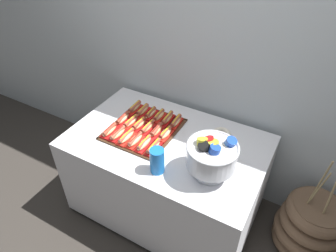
# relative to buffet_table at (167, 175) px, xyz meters

# --- Properties ---
(ground_plane) EXTENTS (10.00, 10.00, 0.00)m
(ground_plane) POSITION_rel_buffet_table_xyz_m (0.00, 0.00, -0.40)
(ground_plane) COLOR #38332D
(back_wall) EXTENTS (6.00, 0.10, 2.60)m
(back_wall) POSITION_rel_buffet_table_xyz_m (0.00, 0.54, 0.90)
(back_wall) COLOR #B2BCC1
(back_wall) RESTS_ON ground_plane
(buffet_table) EXTENTS (1.42, 0.90, 0.77)m
(buffet_table) POSITION_rel_buffet_table_xyz_m (0.00, 0.00, 0.00)
(buffet_table) COLOR silver
(buffet_table) RESTS_ON ground_plane
(floor_vase) EXTENTS (0.50, 0.50, 0.91)m
(floor_vase) POSITION_rel_buffet_table_xyz_m (1.10, 0.22, -0.18)
(floor_vase) COLOR brown
(floor_vase) RESTS_ON ground_plane
(serving_tray) EXTENTS (0.48, 0.53, 0.01)m
(serving_tray) POSITION_rel_buffet_table_xyz_m (-0.21, 0.02, 0.37)
(serving_tray) COLOR #472B19
(serving_tray) RESTS_ON buffet_table
(hot_dog_0) EXTENTS (0.07, 0.16, 0.06)m
(hot_dog_0) POSITION_rel_buffet_table_xyz_m (-0.40, -0.15, 0.40)
(hot_dog_0) COLOR #B21414
(hot_dog_0) RESTS_ON serving_tray
(hot_dog_1) EXTENTS (0.07, 0.16, 0.06)m
(hot_dog_1) POSITION_rel_buffet_table_xyz_m (-0.32, -0.15, 0.40)
(hot_dog_1) COLOR #B21414
(hot_dog_1) RESTS_ON serving_tray
(hot_dog_2) EXTENTS (0.07, 0.17, 0.06)m
(hot_dog_2) POSITION_rel_buffet_table_xyz_m (-0.25, -0.15, 0.40)
(hot_dog_2) COLOR red
(hot_dog_2) RESTS_ON serving_tray
(hot_dog_3) EXTENTS (0.07, 0.17, 0.06)m
(hot_dog_3) POSITION_rel_buffet_table_xyz_m (-0.17, -0.15, 0.40)
(hot_dog_3) COLOR red
(hot_dog_3) RESTS_ON serving_tray
(hot_dog_4) EXTENTS (0.07, 0.17, 0.06)m
(hot_dog_4) POSITION_rel_buffet_table_xyz_m (-0.10, -0.15, 0.40)
(hot_dog_4) COLOR red
(hot_dog_4) RESTS_ON serving_tray
(hot_dog_5) EXTENTS (0.06, 0.17, 0.06)m
(hot_dog_5) POSITION_rel_buffet_table_xyz_m (-0.02, -0.15, 0.40)
(hot_dog_5) COLOR #B21414
(hot_dog_5) RESTS_ON serving_tray
(hot_dog_6) EXTENTS (0.07, 0.17, 0.06)m
(hot_dog_6) POSITION_rel_buffet_table_xyz_m (-0.40, 0.02, 0.40)
(hot_dog_6) COLOR #B21414
(hot_dog_6) RESTS_ON serving_tray
(hot_dog_7) EXTENTS (0.07, 0.17, 0.06)m
(hot_dog_7) POSITION_rel_buffet_table_xyz_m (-0.32, 0.02, 0.40)
(hot_dog_7) COLOR red
(hot_dog_7) RESTS_ON serving_tray
(hot_dog_8) EXTENTS (0.07, 0.16, 0.06)m
(hot_dog_8) POSITION_rel_buffet_table_xyz_m (-0.25, 0.02, 0.40)
(hot_dog_8) COLOR #B21414
(hot_dog_8) RESTS_ON serving_tray
(hot_dog_9) EXTENTS (0.06, 0.16, 0.06)m
(hot_dog_9) POSITION_rel_buffet_table_xyz_m (-0.17, 0.02, 0.40)
(hot_dog_9) COLOR red
(hot_dog_9) RESTS_ON serving_tray
(hot_dog_10) EXTENTS (0.07, 0.17, 0.06)m
(hot_dog_10) POSITION_rel_buffet_table_xyz_m (-0.10, 0.02, 0.40)
(hot_dog_10) COLOR red
(hot_dog_10) RESTS_ON serving_tray
(hot_dog_11) EXTENTS (0.07, 0.15, 0.06)m
(hot_dog_11) POSITION_rel_buffet_table_xyz_m (-0.02, 0.02, 0.40)
(hot_dog_11) COLOR red
(hot_dog_11) RESTS_ON serving_tray
(hot_dog_12) EXTENTS (0.06, 0.17, 0.07)m
(hot_dog_12) POSITION_rel_buffet_table_xyz_m (-0.40, 0.18, 0.40)
(hot_dog_12) COLOR red
(hot_dog_12) RESTS_ON serving_tray
(hot_dog_13) EXTENTS (0.07, 0.17, 0.06)m
(hot_dog_13) POSITION_rel_buffet_table_xyz_m (-0.32, 0.18, 0.40)
(hot_dog_13) COLOR red
(hot_dog_13) RESTS_ON serving_tray
(hot_dog_14) EXTENTS (0.07, 0.15, 0.06)m
(hot_dog_14) POSITION_rel_buffet_table_xyz_m (-0.25, 0.18, 0.40)
(hot_dog_14) COLOR red
(hot_dog_14) RESTS_ON serving_tray
(hot_dog_15) EXTENTS (0.07, 0.15, 0.06)m
(hot_dog_15) POSITION_rel_buffet_table_xyz_m (-0.17, 0.18, 0.40)
(hot_dog_15) COLOR red
(hot_dog_15) RESTS_ON serving_tray
(hot_dog_16) EXTENTS (0.07, 0.18, 0.06)m
(hot_dog_16) POSITION_rel_buffet_table_xyz_m (-0.10, 0.18, 0.40)
(hot_dog_16) COLOR #B21414
(hot_dog_16) RESTS_ON serving_tray
(hot_dog_17) EXTENTS (0.07, 0.16, 0.06)m
(hot_dog_17) POSITION_rel_buffet_table_xyz_m (-0.02, 0.18, 0.40)
(hot_dog_17) COLOR red
(hot_dog_17) RESTS_ON serving_tray
(punch_bowl) EXTENTS (0.32, 0.32, 0.29)m
(punch_bowl) POSITION_rel_buffet_table_xyz_m (0.40, -0.16, 0.53)
(punch_bowl) COLOR silver
(punch_bowl) RESTS_ON buffet_table
(cup_stack) EXTENTS (0.09, 0.09, 0.18)m
(cup_stack) POSITION_rel_buffet_table_xyz_m (0.10, -0.29, 0.45)
(cup_stack) COLOR blue
(cup_stack) RESTS_ON buffet_table
(donut) EXTENTS (0.13, 0.13, 0.04)m
(donut) POSITION_rel_buffet_table_xyz_m (0.32, 0.24, 0.38)
(donut) COLOR silver
(donut) RESTS_ON buffet_table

